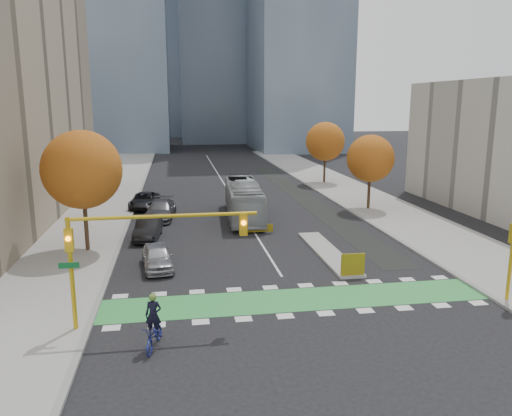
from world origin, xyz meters
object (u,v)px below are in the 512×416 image
object	(u,v)px
tree_west	(82,170)
traffic_signal_west	(131,241)
traffic_signal_east	(512,250)
cyclist	(154,330)
bus	(244,200)
hazard_board	(353,264)
parked_car_b	(148,229)
tree_east_near	(370,158)
parked_car_c	(161,210)
tree_east_far	(325,142)
parked_car_d	(144,201)
parked_car_a	(157,257)

from	to	relation	value
tree_west	traffic_signal_west	size ratio (longest dim) A/B	0.96
traffic_signal_east	cyclist	world-z (taller)	traffic_signal_east
traffic_signal_east	bus	size ratio (longest dim) A/B	0.35
hazard_board	bus	size ratio (longest dim) A/B	0.12
hazard_board	bus	world-z (taller)	bus
parked_car_b	cyclist	bearing A→B (deg)	-80.88
tree_east_near	traffic_signal_west	world-z (taller)	tree_east_near
hazard_board	parked_car_c	xyz separation A→B (m)	(-11.34, 16.90, 0.01)
hazard_board	parked_car_c	world-z (taller)	parked_car_c
cyclist	parked_car_c	bearing A→B (deg)	104.07
tree_west	tree_east_far	distance (m)	35.73
traffic_signal_east	parked_car_c	size ratio (longest dim) A/B	0.73
parked_car_d	cyclist	bearing A→B (deg)	-80.63
tree_west	parked_car_c	bearing A→B (deg)	62.86
traffic_signal_west	cyclist	size ratio (longest dim) A/B	3.56
traffic_signal_east	parked_car_b	world-z (taller)	traffic_signal_east
bus	tree_west	bearing A→B (deg)	-141.24
bus	parked_car_a	xyz separation A→B (m)	(-7.05, -12.76, -0.88)
traffic_signal_west	parked_car_a	size ratio (longest dim) A/B	1.95
cyclist	bus	xyz separation A→B (m)	(6.86, 23.06, 0.82)
bus	parked_car_c	xyz separation A→B (m)	(-7.19, 0.65, -0.81)
tree_west	bus	distance (m)	15.09
cyclist	parked_car_d	world-z (taller)	cyclist
parked_car_a	traffic_signal_west	bearing A→B (deg)	-101.14
hazard_board	parked_car_c	size ratio (longest dim) A/B	0.25
traffic_signal_east	parked_car_b	distance (m)	24.14
parked_car_c	tree_east_near	bearing A→B (deg)	9.35
tree_east_far	traffic_signal_east	world-z (taller)	tree_east_far
traffic_signal_east	tree_east_near	bearing A→B (deg)	86.19
parked_car_c	traffic_signal_west	bearing A→B (deg)	-84.89
tree_east_near	parked_car_c	size ratio (longest dim) A/B	1.26
parked_car_d	parked_car_b	bearing A→B (deg)	-80.05
parked_car_c	parked_car_d	distance (m)	5.27
parked_car_a	tree_east_far	bearing A→B (deg)	50.96
traffic_signal_west	bus	distance (m)	22.49
hazard_board	parked_car_d	size ratio (longest dim) A/B	0.26
tree_west	tree_east_far	xyz separation A→B (m)	(24.50, 26.00, -0.38)
bus	parked_car_b	world-z (taller)	bus
tree_west	parked_car_d	xyz separation A→B (m)	(3.00, 14.10, -4.88)
cyclist	traffic_signal_east	bearing A→B (deg)	20.12
hazard_board	bus	distance (m)	16.79
cyclist	parked_car_a	bearing A→B (deg)	104.35
traffic_signal_west	parked_car_d	xyz separation A→B (m)	(-1.07, 26.61, -3.29)
traffic_signal_west	parked_car_c	world-z (taller)	traffic_signal_west
tree_east_far	cyclist	world-z (taller)	tree_east_far
hazard_board	tree_east_near	bearing A→B (deg)	65.80
parked_car_d	parked_car_c	bearing A→B (deg)	-66.22
tree_east_near	traffic_signal_east	xyz separation A→B (m)	(-1.50, -22.51, -2.13)
hazard_board	cyclist	size ratio (longest dim) A/B	0.59
traffic_signal_west	parked_car_c	size ratio (longest dim) A/B	1.52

